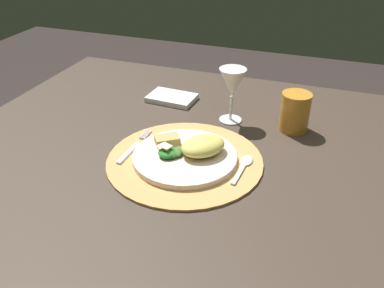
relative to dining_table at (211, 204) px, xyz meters
The scene contains 11 objects.
dining_table is the anchor object (origin of this frame).
placemat 0.16m from the dining_table, 142.88° to the right, with size 0.37×0.37×0.01m, color tan.
dinner_plate 0.17m from the dining_table, 142.88° to the right, with size 0.24×0.24×0.01m, color silver.
pasta_serving 0.19m from the dining_table, 125.54° to the right, with size 0.11×0.08×0.04m, color #E0D260.
salad_greens 0.20m from the dining_table, 145.76° to the right, with size 0.07×0.07×0.03m.
bread_piece 0.21m from the dining_table, behind, with size 0.06×0.04×0.02m, color tan.
fork 0.25m from the dining_table, 168.62° to the right, with size 0.02×0.17×0.00m.
spoon 0.18m from the dining_table, 10.63° to the right, with size 0.03×0.13×0.01m.
napkin 0.37m from the dining_table, 128.70° to the left, with size 0.14×0.09×0.02m, color white.
wine_glass 0.32m from the dining_table, 92.46° to the left, with size 0.07×0.07×0.15m.
amber_tumbler 0.33m from the dining_table, 51.57° to the left, with size 0.08×0.08×0.10m, color #C78429.
Camera 1 is at (0.24, -0.80, 1.26)m, focal length 38.77 mm.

